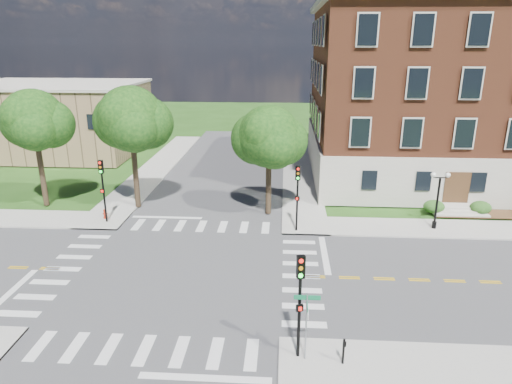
# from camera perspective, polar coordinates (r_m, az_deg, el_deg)

# --- Properties ---
(ground) EXTENTS (160.00, 160.00, 0.00)m
(ground) POSITION_cam_1_polar(r_m,az_deg,el_deg) (27.96, -9.47, -9.93)
(ground) COLOR #224814
(ground) RESTS_ON ground
(road_ew) EXTENTS (90.00, 12.00, 0.01)m
(road_ew) POSITION_cam_1_polar(r_m,az_deg,el_deg) (27.96, -9.47, -9.92)
(road_ew) COLOR #3D3D3F
(road_ew) RESTS_ON ground
(road_ns) EXTENTS (12.00, 90.00, 0.01)m
(road_ns) POSITION_cam_1_polar(r_m,az_deg,el_deg) (27.96, -9.47, -9.92)
(road_ns) COLOR #3D3D3F
(road_ns) RESTS_ON ground
(sidewalk_ne) EXTENTS (34.00, 34.00, 0.12)m
(sidewalk_ne) POSITION_cam_1_polar(r_m,az_deg,el_deg) (42.46, 16.11, -0.34)
(sidewalk_ne) COLOR #9E9B93
(sidewalk_ne) RESTS_ON ground
(sidewalk_nw) EXTENTS (34.00, 34.00, 0.12)m
(sidewalk_nw) POSITION_cam_1_polar(r_m,az_deg,el_deg) (46.64, -23.91, 0.44)
(sidewalk_nw) COLOR #9E9B93
(sidewalk_nw) RESTS_ON ground
(crosswalk_east) EXTENTS (2.20, 10.20, 0.02)m
(crosswalk_east) POSITION_cam_1_polar(r_m,az_deg,el_deg) (27.32, 5.67, -10.47)
(crosswalk_east) COLOR silver
(crosswalk_east) RESTS_ON ground
(stop_bar_east) EXTENTS (0.40, 5.50, 0.00)m
(stop_bar_east) POSITION_cam_1_polar(r_m,az_deg,el_deg) (30.09, 8.57, -7.75)
(stop_bar_east) COLOR silver
(stop_bar_east) RESTS_ON ground
(main_building) EXTENTS (30.60, 22.40, 16.50)m
(main_building) POSITION_cam_1_polar(r_m,az_deg,el_deg) (49.55, 25.34, 11.06)
(main_building) COLOR #B4AD9F
(main_building) RESTS_ON ground
(secondary_building) EXTENTS (20.40, 15.40, 8.30)m
(secondary_building) POSITION_cam_1_polar(r_m,az_deg,el_deg) (61.44, -23.87, 8.49)
(secondary_building) COLOR #8D6F4E
(secondary_building) RESTS_ON ground
(tree_b) EXTENTS (4.82, 4.82, 9.55)m
(tree_b) POSITION_cam_1_polar(r_m,az_deg,el_deg) (40.33, -26.02, 8.07)
(tree_b) COLOR black
(tree_b) RESTS_ON ground
(tree_c) EXTENTS (5.16, 5.16, 9.83)m
(tree_c) POSITION_cam_1_polar(r_m,az_deg,el_deg) (37.28, -15.37, 8.75)
(tree_c) COLOR black
(tree_c) RESTS_ON ground
(tree_d) EXTENTS (4.76, 4.76, 8.56)m
(tree_d) POSITION_cam_1_polar(r_m,az_deg,el_deg) (34.65, 1.62, 6.91)
(tree_d) COLOR black
(tree_d) RESTS_ON ground
(traffic_signal_se) EXTENTS (0.38, 0.45, 4.80)m
(traffic_signal_se) POSITION_cam_1_polar(r_m,az_deg,el_deg) (19.40, 5.51, -12.55)
(traffic_signal_se) COLOR black
(traffic_signal_se) RESTS_ON ground
(traffic_signal_ne) EXTENTS (0.38, 0.45, 4.80)m
(traffic_signal_ne) POSITION_cam_1_polar(r_m,az_deg,el_deg) (32.15, 5.21, 0.25)
(traffic_signal_ne) COLOR black
(traffic_signal_ne) RESTS_ON ground
(traffic_signal_nw) EXTENTS (0.34, 0.38, 4.80)m
(traffic_signal_nw) POSITION_cam_1_polar(r_m,az_deg,el_deg) (35.48, -18.63, 1.07)
(traffic_signal_nw) COLOR black
(traffic_signal_nw) RESTS_ON ground
(twin_lamp_west) EXTENTS (1.36, 0.36, 4.23)m
(twin_lamp_west) POSITION_cam_1_polar(r_m,az_deg,el_deg) (35.15, 21.77, -0.58)
(twin_lamp_west) COLOR black
(twin_lamp_west) RESTS_ON ground
(street_sign_pole) EXTENTS (1.10, 1.10, 3.10)m
(street_sign_pole) POSITION_cam_1_polar(r_m,az_deg,el_deg) (19.74, 6.36, -14.99)
(street_sign_pole) COLOR gray
(street_sign_pole) RESTS_ON ground
(push_button_post) EXTENTS (0.14, 0.21, 1.20)m
(push_button_post) POSITION_cam_1_polar(r_m,az_deg,el_deg) (20.57, 10.90, -18.84)
(push_button_post) COLOR black
(push_button_post) RESTS_ON ground
(fire_hydrant) EXTENTS (0.35, 0.35, 0.75)m
(fire_hydrant) POSITION_cam_1_polar(r_m,az_deg,el_deg) (37.04, -18.33, -2.63)
(fire_hydrant) COLOR #B0230D
(fire_hydrant) RESTS_ON ground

